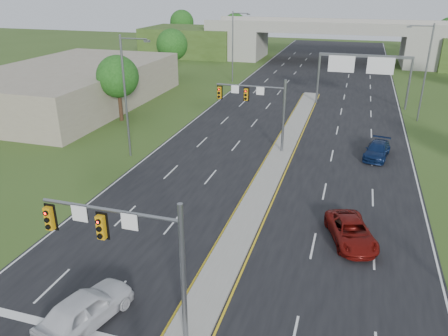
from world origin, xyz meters
name	(u,v)px	position (x,y,z in m)	size (l,w,h in m)	color
road	(297,123)	(0.00, 35.00, 0.01)	(24.00, 160.00, 0.02)	black
median	(278,159)	(0.00, 23.00, 0.10)	(2.00, 54.00, 0.16)	gray
lane_markings	(282,139)	(-0.60, 28.91, 0.02)	(23.72, 160.00, 0.01)	gold
signal_mast_near	(132,245)	(-2.26, -0.07, 4.73)	(6.62, 0.60, 7.00)	slate
signal_mast_far	(260,103)	(-2.26, 24.93, 4.73)	(6.62, 0.60, 7.00)	slate
sign_gantry	(363,66)	(6.68, 44.92, 5.24)	(11.58, 0.44, 6.67)	slate
overpass	(330,44)	(0.00, 80.00, 3.55)	(80.00, 14.00, 8.10)	gray
lightpole_l_mid	(127,92)	(-13.30, 20.00, 6.10)	(2.85, 0.25, 11.00)	slate
lightpole_l_far	(234,44)	(-13.30, 55.00, 6.10)	(2.85, 0.25, 11.00)	slate
lightpole_r_far	(424,69)	(13.30, 40.00, 6.10)	(2.85, 0.25, 11.00)	slate
tree_l_near	(118,77)	(-20.00, 30.00, 5.18)	(4.80, 4.80, 7.60)	#382316
tree_l_mid	(172,45)	(-24.00, 55.00, 5.51)	(5.20, 5.20, 8.12)	#382316
tree_back_a	(182,22)	(-38.00, 94.00, 5.84)	(6.00, 6.00, 8.85)	#382316
tree_back_b	(235,25)	(-24.00, 94.00, 5.51)	(5.60, 5.60, 8.32)	#382316
commercial_building	(72,85)	(-30.00, 35.00, 2.50)	(18.00, 30.00, 5.00)	gray
car_white	(85,308)	(-4.92, -0.40, 0.88)	(2.03, 5.05, 1.72)	silver
car_far_a	(351,232)	(6.86, 10.68, 0.73)	(2.34, 5.08, 1.41)	#650D0A
car_far_b	(377,150)	(8.68, 26.28, 0.72)	(1.96, 4.81, 1.40)	#0B1B42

